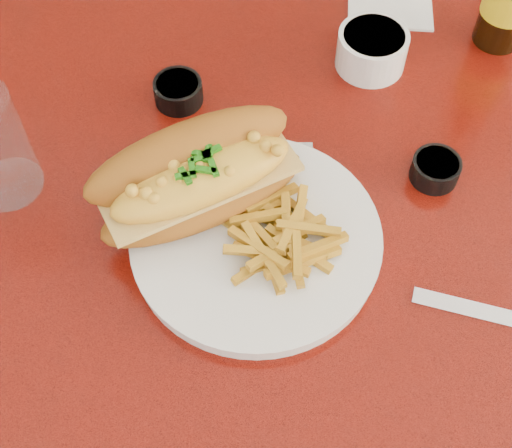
# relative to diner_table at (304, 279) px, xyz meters

# --- Properties ---
(ground) EXTENTS (8.00, 8.00, 0.00)m
(ground) POSITION_rel_diner_table_xyz_m (0.00, 0.00, -0.61)
(ground) COLOR silver
(ground) RESTS_ON ground
(diner_table) EXTENTS (1.23, 0.83, 0.77)m
(diner_table) POSITION_rel_diner_table_xyz_m (0.00, 0.00, 0.00)
(diner_table) COLOR red
(diner_table) RESTS_ON ground
(booth_bench_far) EXTENTS (1.20, 0.51, 0.90)m
(booth_bench_far) POSITION_rel_diner_table_xyz_m (0.00, 0.81, -0.32)
(booth_bench_far) COLOR maroon
(booth_bench_far) RESTS_ON ground
(dinner_plate) EXTENTS (0.33, 0.33, 0.02)m
(dinner_plate) POSITION_rel_diner_table_xyz_m (-0.05, -0.05, 0.17)
(dinner_plate) COLOR white
(dinner_plate) RESTS_ON diner_table
(mac_hoagie) EXTENTS (0.24, 0.21, 0.10)m
(mac_hoagie) POSITION_rel_diner_table_xyz_m (-0.12, -0.02, 0.22)
(mac_hoagie) COLOR #A05D19
(mac_hoagie) RESTS_ON dinner_plate
(fries_pile) EXTENTS (0.14, 0.14, 0.03)m
(fries_pile) POSITION_rel_diner_table_xyz_m (-0.03, -0.05, 0.19)
(fries_pile) COLOR gold
(fries_pile) RESTS_ON dinner_plate
(fork) EXTENTS (0.03, 0.15, 0.00)m
(fork) POSITION_rel_diner_table_xyz_m (-0.01, 0.00, 0.18)
(fork) COLOR silver
(fork) RESTS_ON dinner_plate
(gravy_ramekin) EXTENTS (0.10, 0.10, 0.05)m
(gravy_ramekin) POSITION_rel_diner_table_xyz_m (0.05, 0.22, 0.19)
(gravy_ramekin) COLOR white
(gravy_ramekin) RESTS_ON diner_table
(sauce_cup_left) EXTENTS (0.07, 0.07, 0.03)m
(sauce_cup_left) POSITION_rel_diner_table_xyz_m (-0.17, 0.13, 0.18)
(sauce_cup_left) COLOR black
(sauce_cup_left) RESTS_ON diner_table
(sauce_cup_right) EXTENTS (0.06, 0.06, 0.03)m
(sauce_cup_right) POSITION_rel_diner_table_xyz_m (0.13, 0.05, 0.18)
(sauce_cup_right) COLOR black
(sauce_cup_right) RESTS_ON diner_table
(paper_napkin) EXTENTS (0.11, 0.11, 0.00)m
(paper_napkin) POSITION_rel_diner_table_xyz_m (0.08, 0.34, 0.16)
(paper_napkin) COLOR white
(paper_napkin) RESTS_ON diner_table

